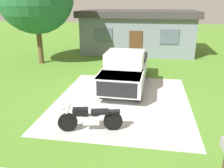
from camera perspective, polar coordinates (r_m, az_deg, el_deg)
The scene contains 5 objects.
ground_plane at distance 10.88m, azimuth 2.42°, elevation -3.97°, with size 80.00×80.00×0.00m, color #4F802A.
driveway_pad at distance 10.88m, azimuth 2.42°, elevation -3.95°, with size 5.90×7.16×0.01m, color #B0B0B0.
motorcycle at distance 8.33m, azimuth -5.26°, elevation -8.03°, with size 2.18×0.83×1.09m.
pickup_truck at distance 12.53m, azimuth 3.32°, elevation 3.76°, with size 2.15×5.68×1.90m.
neighbor_house at distance 21.37m, azimuth 6.16°, elevation 12.34°, with size 9.60×5.60×3.50m.
Camera 1 is at (1.18, -9.95, 4.26)m, focal length 38.63 mm.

